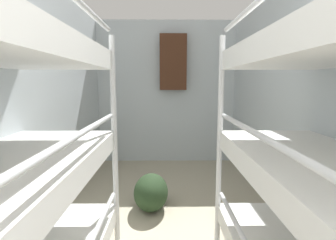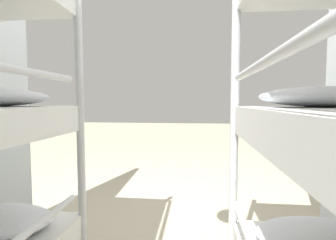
{
  "view_description": "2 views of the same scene",
  "coord_description": "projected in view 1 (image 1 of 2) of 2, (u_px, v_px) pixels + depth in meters",
  "views": [
    {
      "loc": [
        -0.01,
        0.24,
        1.36
      ],
      "look_at": [
        0.01,
        3.15,
        0.95
      ],
      "focal_mm": 28.0,
      "sensor_mm": 36.0,
      "label": 1
    },
    {
      "loc": [
        -0.23,
        1.98,
        1.0
      ],
      "look_at": [
        -0.05,
        0.38,
        0.89
      ],
      "focal_mm": 28.0,
      "sensor_mm": 36.0,
      "label": 2
    }
  ],
  "objects": [
    {
      "name": "wall_back",
      "position": [
        166.0,
        93.0,
        4.51
      ],
      "size": [
        2.45,
        0.06,
        2.4
      ],
      "color": "silver",
      "rests_on": "ground_plane"
    },
    {
      "name": "duffel_bag",
      "position": [
        151.0,
        192.0,
        2.85
      ],
      "size": [
        0.37,
        0.58,
        0.37
      ],
      "color": "#23381E",
      "rests_on": "ground_plane"
    },
    {
      "name": "wall_left",
      "position": [
        20.0,
        103.0,
        2.12
      ],
      "size": [
        0.06,
        4.86,
        2.4
      ],
      "color": "silver",
      "rests_on": "ground_plane"
    },
    {
      "name": "hanging_coat",
      "position": [
        173.0,
        62.0,
        4.29
      ],
      "size": [
        0.44,
        0.12,
        0.9
      ],
      "color": "#472819"
    },
    {
      "name": "wall_right",
      "position": [
        313.0,
        103.0,
        2.14
      ],
      "size": [
        0.06,
        4.86,
        2.4
      ],
      "color": "silver",
      "rests_on": "ground_plane"
    }
  ]
}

